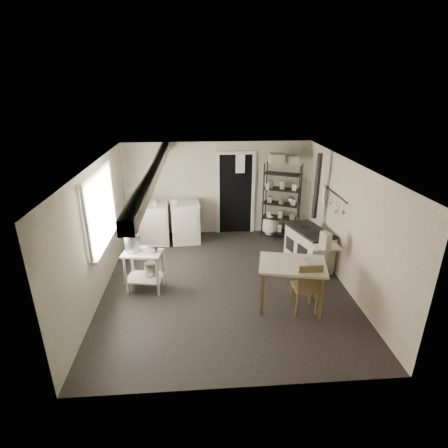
{
  "coord_description": "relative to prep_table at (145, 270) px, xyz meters",
  "views": [
    {
      "loc": [
        -0.45,
        -5.79,
        3.56
      ],
      "look_at": [
        0.0,
        0.3,
        1.1
      ],
      "focal_mm": 28.0,
      "sensor_mm": 36.0,
      "label": 1
    }
  ],
  "objects": [
    {
      "name": "ceiling_beam",
      "position": [
        0.29,
        0.1,
        1.8
      ],
      "size": [
        0.18,
        5.0,
        0.18
      ],
      "primitive_type": null,
      "color": "beige",
      "rests_on": "ceiling"
    },
    {
      "name": "wall_front",
      "position": [
        1.49,
        -2.4,
        0.75
      ],
      "size": [
        4.5,
        0.02,
        2.3
      ],
      "primitive_type": "cube",
      "color": "#B3AF98",
      "rests_on": "ground"
    },
    {
      "name": "bucket",
      "position": [
        0.1,
        0.05,
        -0.02
      ],
      "size": [
        0.29,
        0.29,
        0.24
      ],
      "primitive_type": "cylinder",
      "rotation": [
        0.0,
        0.0,
        0.43
      ],
      "color": "#B7B6B9",
      "rests_on": "prep_table"
    },
    {
      "name": "wall_back",
      "position": [
        1.49,
        2.6,
        0.75
      ],
      "size": [
        4.5,
        0.02,
        2.3
      ],
      "primitive_type": "cube",
      "color": "#B3AF98",
      "rests_on": "ground"
    },
    {
      "name": "wallpaper_panel",
      "position": [
        3.73,
        0.1,
        0.75
      ],
      "size": [
        0.01,
        5.0,
        2.3
      ],
      "primitive_type": null,
      "color": "beige",
      "rests_on": "wall_right"
    },
    {
      "name": "counter_cup",
      "position": [
        0.02,
        1.95,
        0.57
      ],
      "size": [
        0.13,
        0.13,
        0.1
      ],
      "primitive_type": "imported",
      "rotation": [
        0.0,
        0.0,
        -0.03
      ],
      "color": "silver",
      "rests_on": "base_cabinets"
    },
    {
      "name": "flour_sack",
      "position": [
        2.78,
        2.29,
        -0.16
      ],
      "size": [
        0.54,
        0.51,
        0.51
      ],
      "primitive_type": "ellipsoid",
      "rotation": [
        0.0,
        0.0,
        0.42
      ],
      "color": "white",
      "rests_on": "ground"
    },
    {
      "name": "mixing_bowl",
      "position": [
        0.43,
        2.08,
        0.56
      ],
      "size": [
        0.31,
        0.31,
        0.07
      ],
      "primitive_type": "imported",
      "rotation": [
        0.0,
        0.0,
        0.04
      ],
      "color": "silver",
      "rests_on": "base_cabinets"
    },
    {
      "name": "floor",
      "position": [
        1.49,
        0.1,
        -0.4
      ],
      "size": [
        5.0,
        5.0,
        0.0
      ],
      "primitive_type": "plane",
      "color": "black",
      "rests_on": "ground"
    },
    {
      "name": "table_cup",
      "position": [
        2.76,
        -0.77,
        0.41
      ],
      "size": [
        0.13,
        0.13,
        0.09
      ],
      "primitive_type": "imported",
      "rotation": [
        0.0,
        0.0,
        -0.4
      ],
      "color": "silver",
      "rests_on": "work_table"
    },
    {
      "name": "storage_box_b",
      "position": [
        3.21,
        2.23,
        1.59
      ],
      "size": [
        0.32,
        0.3,
        0.17
      ],
      "primitive_type": "cube",
      "rotation": [
        0.0,
        0.0,
        -0.2
      ],
      "color": "#BDB398",
      "rests_on": "shelf_rack"
    },
    {
      "name": "stovepipe",
      "position": [
        3.46,
        1.12,
        1.19
      ],
      "size": [
        0.15,
        0.15,
        1.53
      ],
      "primitive_type": null,
      "rotation": [
        0.0,
        0.0,
        -0.31
      ],
      "color": "black",
      "rests_on": "stove"
    },
    {
      "name": "ceiling",
      "position": [
        1.49,
        0.1,
        1.9
      ],
      "size": [
        5.0,
        5.0,
        0.0
      ],
      "primitive_type": "plane",
      "rotation": [
        3.14,
        0.0,
        0.0
      ],
      "color": "beige",
      "rests_on": "wall_back"
    },
    {
      "name": "work_table",
      "position": [
        2.53,
        -0.72,
        -0.02
      ],
      "size": [
        1.21,
        0.97,
        0.82
      ],
      "primitive_type": null,
      "rotation": [
        0.0,
        0.0,
        -0.21
      ],
      "color": "beige",
      "rests_on": "ground"
    },
    {
      "name": "wall_right",
      "position": [
        3.74,
        0.1,
        0.75
      ],
      "size": [
        0.02,
        5.0,
        2.3
      ],
      "primitive_type": "cube",
      "color": "#B3AF98",
      "rests_on": "ground"
    },
    {
      "name": "oats_box",
      "position": [
        3.29,
        -0.11,
        0.61
      ],
      "size": [
        0.18,
        0.23,
        0.3
      ],
      "primitive_type": "cube",
      "rotation": [
        0.0,
        0.0,
        0.3
      ],
      "color": "#BDB398",
      "rests_on": "side_ledge"
    },
    {
      "name": "shelf_rack",
      "position": [
        3.01,
        2.21,
        0.55
      ],
      "size": [
        0.94,
        0.67,
        1.84
      ],
      "primitive_type": null,
      "rotation": [
        0.0,
        0.0,
        -0.42
      ],
      "color": "black",
      "rests_on": "ground"
    },
    {
      "name": "doorway",
      "position": [
        1.94,
        2.57,
        0.6
      ],
      "size": [
        0.96,
        0.1,
        2.08
      ],
      "primitive_type": null,
      "color": "beige",
      "rests_on": "ground"
    },
    {
      "name": "floor_crock",
      "position": [
        3.14,
        0.17,
        -0.33
      ],
      "size": [
        0.15,
        0.15,
        0.15
      ],
      "primitive_type": "cylinder",
      "rotation": [
        0.0,
        0.0,
        -0.34
      ],
      "color": "silver",
      "rests_on": "ground"
    },
    {
      "name": "chair",
      "position": [
        2.74,
        -0.84,
        0.08
      ],
      "size": [
        0.39,
        0.41,
        0.94
      ],
      "primitive_type": null,
      "rotation": [
        0.0,
        0.0,
        0.02
      ],
      "color": "brown",
      "rests_on": "ground"
    },
    {
      "name": "stockpot",
      "position": [
        -0.18,
        0.05,
        0.54
      ],
      "size": [
        0.28,
        0.28,
        0.3
      ],
      "primitive_type": "cylinder",
      "rotation": [
        0.0,
        0.0,
        0.0
      ],
      "color": "#B7B6B9",
      "rests_on": "prep_table"
    },
    {
      "name": "wall_left",
      "position": [
        -0.76,
        0.1,
        0.75
      ],
      "size": [
        0.02,
        5.0,
        2.3
      ],
      "primitive_type": "cube",
      "color": "#B3AF98",
      "rests_on": "ground"
    },
    {
      "name": "stove",
      "position": [
        3.26,
        0.67,
        0.04
      ],
      "size": [
        0.85,
        1.16,
        0.81
      ],
      "primitive_type": null,
      "rotation": [
        0.0,
        0.0,
        0.3
      ],
      "color": "beige",
      "rests_on": "ground"
    },
    {
      "name": "prep_table",
      "position": [
        0.0,
        0.0,
        0.0
      ],
      "size": [
        0.75,
        0.58,
        0.78
      ],
      "primitive_type": null,
      "rotation": [
        0.0,
        0.0,
        -0.16
      ],
      "color": "beige",
      "rests_on": "ground"
    },
    {
      "name": "base_cabinets",
      "position": [
        0.33,
        2.08,
        0.06
      ],
      "size": [
        1.52,
        0.74,
        0.97
      ],
      "primitive_type": null,
      "rotation": [
        0.0,
        0.0,
        0.08
      ],
      "color": "beige",
      "rests_on": "ground"
    },
    {
      "name": "shelf_jar",
      "position": [
        2.65,
        2.2,
        0.97
      ],
      "size": [
        0.11,
        0.11,
        0.19
      ],
      "primitive_type": "imported",
      "rotation": [
        0.0,
        0.0,
        -0.26
      ],
      "color": "silver",
      "rests_on": "shelf_rack"
    },
    {
      "name": "storage_box_a",
      "position": [
        2.84,
        2.22,
        1.61
      ],
      "size": [
        0.34,
        0.3,
        0.23
      ],
      "primitive_type": "cube",
      "rotation": [
        0.0,
        0.0,
        -0.0
      ],
      "color": "#BDB398",
      "rests_on": "shelf_rack"
    },
    {
      "name": "saucepan",
      "position": [
        0.18,
        -0.01,
        0.45
      ],
      "size": [
        0.21,
        0.21,
        0.1
      ],
      "primitive_type": "cylinder",
      "rotation": [
        0.0,
        0.0,
        0.23
      ],
      "color": "#B7B6B9",
      "rests_on": "prep_table"
    },
    {
      "name": "window",
      "position": [
        -0.73,
        0.3,
        1.1
      ],
      "size": [
        0.12,
        1.76,
        1.28
      ],
      "primitive_type": null,
      "color": "beige",
      "rests_on": "wall_left"
    },
    {
      "name": "side_ledge",
      "position": [
        3.34,
        -0.06,
        0.03
      ],
      "size": [
        0.51,
        0.27,
        0.78
      ],
      "primitive_type": null,
      "rotation": [
        0.0,
        0.0,
        -0.0
      ],
      "color": "beige",
      "rests_on": "ground"
    },
    {
      "name": "utensil_rail",
      "position": [
        3.68,
        0.7,
        1.15
      ],
      "size": [
        0.06,
        1.2,
        0.44
      ],
      "primitive_type": null,
      "color": "#B7B6B9",
      "rests_on": "wall_right"
    }
  ]
}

